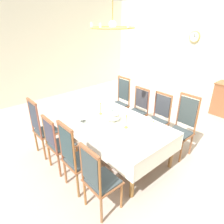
# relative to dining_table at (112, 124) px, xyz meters

# --- Properties ---
(ground) EXTENTS (7.52, 7.07, 0.04)m
(ground) POSITION_rel_dining_table_xyz_m (0.00, 0.24, -0.68)
(ground) COLOR #C0B2A4
(back_wall) EXTENTS (7.52, 0.08, 3.05)m
(back_wall) POSITION_rel_dining_table_xyz_m (0.00, 3.81, 0.86)
(back_wall) COLOR #ECEACA
(back_wall) RESTS_ON ground
(left_wall) EXTENTS (0.08, 7.07, 3.05)m
(left_wall) POSITION_rel_dining_table_xyz_m (-3.80, 0.24, 0.86)
(left_wall) COLOR #EDE9CE
(left_wall) RESTS_ON ground
(dining_table) EXTENTS (2.25, 1.22, 0.73)m
(dining_table) POSITION_rel_dining_table_xyz_m (0.00, 0.00, 0.00)
(dining_table) COLOR #955134
(dining_table) RESTS_ON ground
(tablecloth) EXTENTS (2.27, 1.24, 0.34)m
(tablecloth) POSITION_rel_dining_table_xyz_m (0.00, 0.00, -0.01)
(tablecloth) COLOR white
(tablecloth) RESTS_ON dining_table
(chair_south_a) EXTENTS (0.44, 0.42, 1.18)m
(chair_south_a) POSITION_rel_dining_table_xyz_m (-0.87, -1.02, -0.07)
(chair_south_a) COLOR #965330
(chair_south_a) RESTS_ON ground
(chair_north_a) EXTENTS (0.44, 0.42, 1.18)m
(chair_north_a) POSITION_rel_dining_table_xyz_m (-0.87, 1.02, -0.07)
(chair_north_a) COLOR #965833
(chair_north_a) RESTS_ON ground
(chair_south_b) EXTENTS (0.44, 0.42, 1.06)m
(chair_south_b) POSITION_rel_dining_table_xyz_m (-0.27, -1.01, -0.11)
(chair_south_b) COLOR #9E5636
(chair_south_b) RESTS_ON ground
(chair_north_b) EXTENTS (0.44, 0.42, 1.06)m
(chair_north_b) POSITION_rel_dining_table_xyz_m (-0.27, 1.01, -0.11)
(chair_north_b) COLOR #9A5B39
(chair_north_b) RESTS_ON ground
(chair_south_c) EXTENTS (0.44, 0.42, 1.19)m
(chair_south_c) POSITION_rel_dining_table_xyz_m (0.31, -1.02, -0.07)
(chair_south_c) COLOR #96533F
(chair_south_c) RESTS_ON ground
(chair_north_c) EXTENTS (0.44, 0.42, 1.10)m
(chair_north_c) POSITION_rel_dining_table_xyz_m (0.31, 1.01, -0.10)
(chair_north_c) COLOR #8E5840
(chair_north_c) RESTS_ON ground
(chair_south_d) EXTENTS (0.44, 0.42, 1.10)m
(chair_south_d) POSITION_rel_dining_table_xyz_m (0.88, -1.01, -0.10)
(chair_south_d) COLOR brown
(chair_south_d) RESTS_ON ground
(chair_north_d) EXTENTS (0.44, 0.42, 1.22)m
(chair_north_d) POSITION_rel_dining_table_xyz_m (0.88, 1.02, -0.05)
(chair_north_d) COLOR #985F37
(chair_north_d) RESTS_ON ground
(soup_tureen) EXTENTS (0.28, 0.28, 0.22)m
(soup_tureen) POSITION_rel_dining_table_xyz_m (0.00, -0.00, 0.18)
(soup_tureen) COLOR white
(soup_tureen) RESTS_ON tablecloth
(candlestick_west) EXTENTS (0.07, 0.07, 0.36)m
(candlestick_west) POSITION_rel_dining_table_xyz_m (-0.36, 0.00, 0.22)
(candlestick_west) COLOR gold
(candlestick_west) RESTS_ON tablecloth
(candlestick_east) EXTENTS (0.07, 0.07, 0.36)m
(candlestick_east) POSITION_rel_dining_table_xyz_m (0.36, 0.00, 0.22)
(candlestick_east) COLOR gold
(candlestick_east) RESTS_ON tablecloth
(bowl_near_left) EXTENTS (0.20, 0.20, 0.04)m
(bowl_near_left) POSITION_rel_dining_table_xyz_m (0.42, 0.50, 0.09)
(bowl_near_left) COLOR white
(bowl_near_left) RESTS_ON tablecloth
(bowl_near_right) EXTENTS (0.15, 0.15, 0.03)m
(bowl_near_right) POSITION_rel_dining_table_xyz_m (-0.71, 0.50, 0.09)
(bowl_near_right) COLOR white
(bowl_near_right) RESTS_ON tablecloth
(bowl_far_left) EXTENTS (0.14, 0.14, 0.03)m
(bowl_far_left) POSITION_rel_dining_table_xyz_m (-0.29, -0.46, 0.09)
(bowl_far_left) COLOR white
(bowl_far_left) RESTS_ON tablecloth
(spoon_primary) EXTENTS (0.04, 0.18, 0.01)m
(spoon_primary) POSITION_rel_dining_table_xyz_m (0.55, 0.53, 0.08)
(spoon_primary) COLOR gold
(spoon_primary) RESTS_ON tablecloth
(spoon_secondary) EXTENTS (0.05, 0.18, 0.01)m
(spoon_secondary) POSITION_rel_dining_table_xyz_m (-0.82, 0.52, 0.08)
(spoon_secondary) COLOR gold
(spoon_secondary) RESTS_ON tablecloth
(mounted_clock) EXTENTS (0.31, 0.06, 0.31)m
(mounted_clock) POSITION_rel_dining_table_xyz_m (-0.60, 3.74, 1.31)
(mounted_clock) COLOR #D1B251
(chandelier) EXTENTS (0.70, 0.70, 0.66)m
(chandelier) POSITION_rel_dining_table_xyz_m (-0.00, 0.00, 1.71)
(chandelier) COLOR gold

